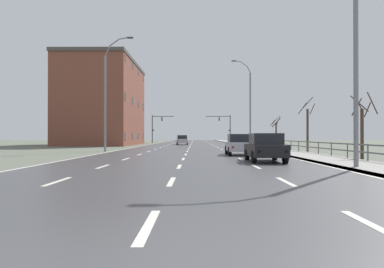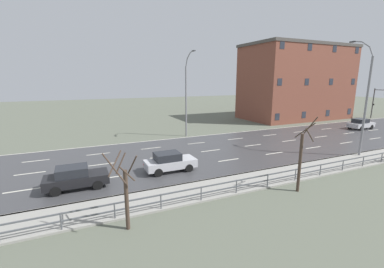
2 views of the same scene
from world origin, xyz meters
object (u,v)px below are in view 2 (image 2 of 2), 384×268
at_px(street_lamp_midground, 365,101).
at_px(car_near_right, 76,177).
at_px(traffic_signal_left, 378,99).
at_px(car_far_left, 361,124).
at_px(brick_building, 296,82).
at_px(street_lamp_left_bank, 187,96).
at_px(car_distant, 170,162).

xyz_separation_m(street_lamp_midground, car_near_right, (-2.89, -25.09, -4.55)).
bearing_deg(traffic_signal_left, street_lamp_midground, -61.66).
bearing_deg(car_far_left, brick_building, -179.09).
bearing_deg(brick_building, street_lamp_midground, -31.85).
xyz_separation_m(street_lamp_midground, car_far_left, (-8.86, 13.95, -4.55)).
xyz_separation_m(car_near_right, car_far_left, (-5.97, 39.04, 0.00)).
height_order(street_lamp_left_bank, brick_building, brick_building).
relative_size(traffic_signal_left, car_near_right, 1.37).
xyz_separation_m(traffic_signal_left, brick_building, (-7.00, -13.61, 3.07)).
bearing_deg(brick_building, traffic_signal_left, 62.79).
distance_m(street_lamp_left_bank, traffic_signal_left, 38.82).
height_order(traffic_signal_left, car_near_right, traffic_signal_left).
xyz_separation_m(street_lamp_left_bank, car_near_right, (11.99, -13.31, -4.37)).
bearing_deg(street_lamp_left_bank, brick_building, 104.89).
distance_m(car_far_left, car_distant, 32.53).
bearing_deg(street_lamp_left_bank, car_far_left, 76.84).
distance_m(traffic_signal_left, car_near_right, 53.47).
relative_size(car_distant, brick_building, 0.20).
height_order(car_near_right, car_distant, same).
height_order(car_near_right, brick_building, brick_building).
relative_size(street_lamp_left_bank, car_distant, 2.59).
distance_m(car_distant, brick_building, 36.84).
bearing_deg(street_lamp_left_bank, traffic_signal_left, 89.55).
bearing_deg(street_lamp_midground, car_distant, -100.84).
xyz_separation_m(street_lamp_left_bank, brick_building, (-6.70, 25.18, 1.57)).
xyz_separation_m(street_lamp_left_bank, car_distant, (11.40, -6.36, -4.37)).
relative_size(traffic_signal_left, brick_building, 0.28).
distance_m(street_lamp_midground, street_lamp_left_bank, 18.97).
relative_size(car_far_left, brick_building, 0.21).
bearing_deg(street_lamp_left_bank, street_lamp_midground, 38.38).
bearing_deg(car_near_right, street_lamp_midground, 83.73).
xyz_separation_m(street_lamp_midground, car_distant, (-3.47, -18.14, -4.55)).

